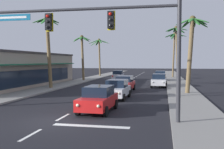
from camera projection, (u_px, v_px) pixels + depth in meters
The scene contains 18 objects.
ground_plane at pixel (55, 122), 14.41m from camera, with size 220.00×220.00×0.00m, color black.
sidewalk_right at pixel (180, 87), 32.50m from camera, with size 3.20×110.00×0.14m, color gray.
sidewalk_left at pixel (61, 85), 35.51m from camera, with size 3.20×110.00×0.14m, color gray.
lane_markings at pixel (120, 87), 33.30m from camera, with size 4.28×86.27×0.01m.
traffic_signal_mast at pixel (112, 31), 14.11m from camera, with size 10.79×0.41×6.80m.
sedan_lead_at_stop_bar at pixel (98, 99), 17.17m from camera, with size 2.05×4.49×1.68m.
sedan_third_in_queue at pixel (117, 89), 23.14m from camera, with size 2.07×4.50×1.68m.
sedan_fifth_in_queue at pixel (124, 83), 29.19m from camera, with size 2.06×4.50×1.68m.
sedan_oncoming_far at pixel (118, 75), 46.87m from camera, with size 2.12×4.52×1.68m.
sedan_parked_nearest_kerb at pixel (160, 76), 44.11m from camera, with size 1.97×4.46×1.68m.
sedan_parked_mid_kerb at pixel (159, 80), 33.97m from camera, with size 2.06×4.50×1.68m.
palm_left_second at pixel (48, 41), 31.36m from camera, with size 3.30×3.35×8.70m.
palm_left_third at pixel (82, 49), 44.22m from camera, with size 3.18×3.26×7.69m.
palm_left_farthest at pixel (99, 49), 57.10m from camera, with size 4.82×4.59×8.23m.
palm_right_second at pixel (191, 41), 26.09m from camera, with size 3.27×3.34×7.80m.
palm_right_third at pixel (177, 43), 39.47m from camera, with size 3.30×3.11×8.61m.
palm_right_farthest at pixel (174, 44), 52.67m from camera, with size 4.33×4.30×9.12m.
storefront_strip_left at pixel (18, 69), 34.19m from camera, with size 7.56×23.96×4.46m.
Camera 1 is at (5.81, -13.39, 3.29)m, focal length 42.31 mm.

